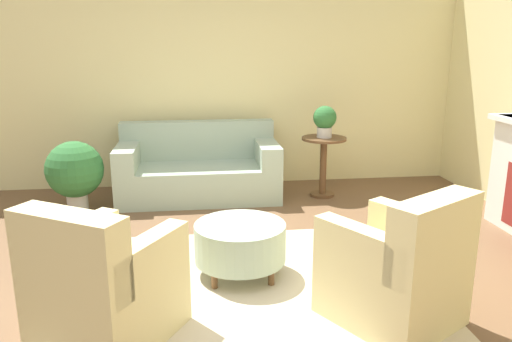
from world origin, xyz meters
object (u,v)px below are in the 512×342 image
at_px(armchair_right, 398,271).
at_px(potted_plant_on_side_table, 325,120).
at_px(side_table, 323,157).
at_px(couch, 199,171).
at_px(armchair_left, 103,288).
at_px(potted_plant_floor, 75,171).
at_px(ottoman_table, 240,242).

distance_m(armchair_right, potted_plant_on_side_table, 2.86).
bearing_deg(potted_plant_on_side_table, side_table, 180.00).
bearing_deg(armchair_right, couch, 112.80).
distance_m(armchair_left, side_table, 3.49).
relative_size(potted_plant_on_side_table, potted_plant_floor, 0.48).
bearing_deg(potted_plant_floor, potted_plant_on_side_table, 4.29).
distance_m(couch, armchair_left, 3.02).
bearing_deg(potted_plant_on_side_table, ottoman_table, -120.69).
height_order(couch, potted_plant_on_side_table, potted_plant_on_side_table).
distance_m(ottoman_table, side_table, 2.32).
relative_size(side_table, potted_plant_on_side_table, 1.93).
xyz_separation_m(armchair_left, armchair_right, (1.85, 0.00, 0.00)).
relative_size(couch, side_table, 2.60).
relative_size(couch, armchair_left, 1.84).
xyz_separation_m(couch, armchair_left, (-0.61, -2.96, 0.05)).
xyz_separation_m(armchair_left, potted_plant_floor, (-0.72, 2.59, 0.09)).
height_order(armchair_right, ottoman_table, armchair_right).
bearing_deg(potted_plant_floor, ottoman_table, -47.54).
relative_size(armchair_left, potted_plant_on_side_table, 2.73).
height_order(couch, potted_plant_floor, couch).
xyz_separation_m(couch, side_table, (1.47, -0.16, 0.17)).
xyz_separation_m(armchair_right, side_table, (0.23, 2.80, 0.12)).
height_order(armchair_left, side_table, armchair_left).
relative_size(armchair_right, potted_plant_on_side_table, 2.73).
xyz_separation_m(armchair_right, ottoman_table, (-0.95, 0.81, -0.08)).
bearing_deg(armchair_left, couch, 78.36).
height_order(armchair_right, potted_plant_on_side_table, potted_plant_on_side_table).
xyz_separation_m(armchair_right, potted_plant_on_side_table, (0.23, 2.80, 0.56)).
xyz_separation_m(couch, armchair_right, (1.24, -2.96, 0.05)).
bearing_deg(side_table, couch, 173.75).
bearing_deg(couch, armchair_right, -67.20).
bearing_deg(side_table, ottoman_table, -120.69).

